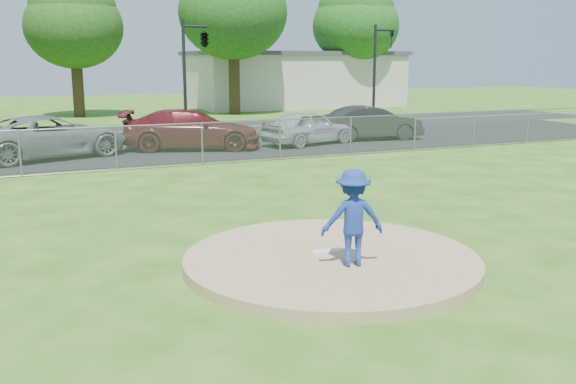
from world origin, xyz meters
The scene contains 16 objects.
ground centered at (0.00, 10.00, 0.00)m, with size 120.00×120.00×0.00m, color #285612.
pitchers_mound centered at (0.00, 0.00, 0.10)m, with size 5.40×5.40×0.20m, color #A38459.
pitching_rubber centered at (0.00, 0.20, 0.22)m, with size 0.60×0.15×0.04m, color white.
chain_link_fence centered at (0.00, 12.00, 0.75)m, with size 40.00×0.06×1.50m, color gray.
parking_lot centered at (0.00, 16.50, 0.01)m, with size 50.00×8.00×0.01m, color black.
street centered at (0.00, 24.00, 0.00)m, with size 60.00×7.00×0.01m, color black.
commercial_building centered at (16.00, 38.00, 2.16)m, with size 16.40×9.40×4.30m.
tree_center centered at (-1.00, 34.00, 6.47)m, with size 6.16×6.16×9.84m.
tree_far_right centered at (20.00, 35.00, 7.06)m, with size 6.72×6.72×10.74m.
traffic_signal_center centered at (3.97, 22.00, 4.61)m, with size 1.42×2.48×5.60m.
traffic_signal_right centered at (14.24, 22.00, 3.36)m, with size 1.28×0.20×5.60m.
pitcher centered at (0.07, -0.64, 1.05)m, with size 1.09×0.63×1.69m, color navy.
parked_car_gray centered at (-3.87, 15.92, 0.82)m, with size 2.69×5.83×1.62m, color gray.
parked_car_darkred centered at (1.71, 16.10, 0.84)m, with size 2.32×5.71×1.66m, color #59161A.
parked_car_pearl centered at (6.88, 15.58, 0.76)m, with size 1.77×4.40×1.50m, color #B1B3B5.
parked_car_charcoal centered at (10.28, 15.96, 0.79)m, with size 1.65×4.72×1.56m, color black.
Camera 1 is at (-5.19, -9.99, 3.72)m, focal length 40.00 mm.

